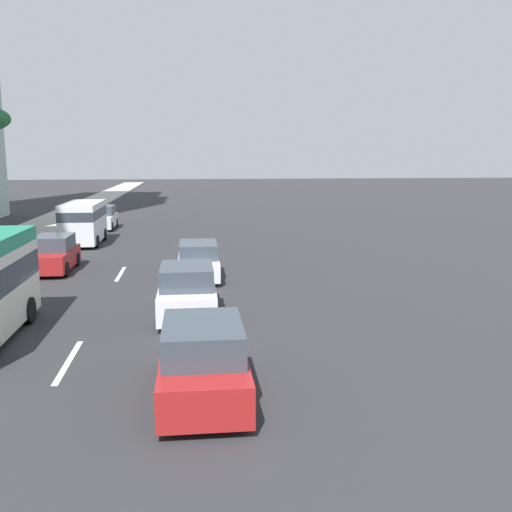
# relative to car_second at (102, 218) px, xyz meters

# --- Properties ---
(ground_plane) EXTENTS (198.00, 198.00, 0.00)m
(ground_plane) POSITION_rel_car_second_xyz_m (-8.67, -3.25, -0.79)
(ground_plane) COLOR #2D2D30
(lane_stripe_mid) EXTENTS (3.20, 0.16, 0.01)m
(lane_stripe_mid) POSITION_rel_car_second_xyz_m (-27.73, -3.25, -0.78)
(lane_stripe_mid) COLOR silver
(lane_stripe_mid) RESTS_ON ground_plane
(lane_stripe_far) EXTENTS (3.20, 0.16, 0.01)m
(lane_stripe_far) POSITION_rel_car_second_xyz_m (-16.56, -3.25, -0.78)
(lane_stripe_far) COLOR silver
(lane_stripe_far) RESTS_ON ground_plane
(car_second) EXTENTS (4.12, 1.89, 1.68)m
(car_second) POSITION_rel_car_second_xyz_m (0.00, 0.00, 0.00)
(car_second) COLOR white
(car_second) RESTS_ON ground_plane
(car_third) EXTENTS (4.04, 1.79, 1.64)m
(car_third) POSITION_rel_car_second_xyz_m (-15.52, -0.13, -0.02)
(car_third) COLOR #A51E1E
(car_third) RESTS_ON ground_plane
(car_fourth) EXTENTS (4.16, 1.91, 1.72)m
(car_fourth) POSITION_rel_car_second_xyz_m (-23.71, -6.29, 0.02)
(car_fourth) COLOR white
(car_fourth) RESTS_ON ground_plane
(car_fifth) EXTENTS (4.44, 1.80, 1.57)m
(car_fifth) POSITION_rel_car_second_xyz_m (-17.71, -6.74, -0.05)
(car_fifth) COLOR white
(car_fifth) RESTS_ON ground_plane
(van_sixth) EXTENTS (5.08, 2.15, 2.51)m
(van_sixth) POSITION_rel_car_second_xyz_m (-7.29, -0.02, 0.64)
(van_sixth) COLOR white
(van_sixth) RESTS_ON ground_plane
(car_seventh) EXTENTS (4.46, 1.93, 1.71)m
(car_seventh) POSITION_rel_car_second_xyz_m (-30.19, -6.68, 0.01)
(car_seventh) COLOR #A51E1E
(car_seventh) RESTS_ON ground_plane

